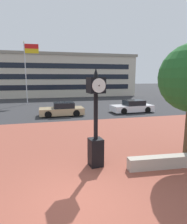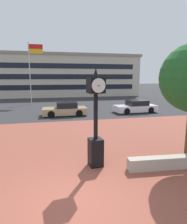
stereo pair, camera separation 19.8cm
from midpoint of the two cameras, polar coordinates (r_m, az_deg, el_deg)
ground_plane at (r=6.40m, az=-5.09°, el=-24.76°), size 200.00×200.00×0.00m
plaza_brick_paving at (r=9.39m, az=-7.94°, el=-12.84°), size 44.00×14.83×0.01m
planter_wall at (r=8.65m, az=21.28°, el=-13.76°), size 3.22×0.65×0.50m
street_clock at (r=7.82m, az=1.37°, el=-3.33°), size 0.68×0.73×4.04m
car_street_near at (r=20.94m, az=12.58°, el=1.46°), size 4.47×2.13×1.28m
car_street_mid at (r=18.96m, az=-8.08°, el=0.71°), size 4.20×1.95×1.28m
flagpole_primary at (r=28.36m, az=-17.61°, el=12.82°), size 1.93×0.14×8.35m
civic_building at (r=42.89m, az=-9.79°, el=10.56°), size 31.04×14.44×8.07m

